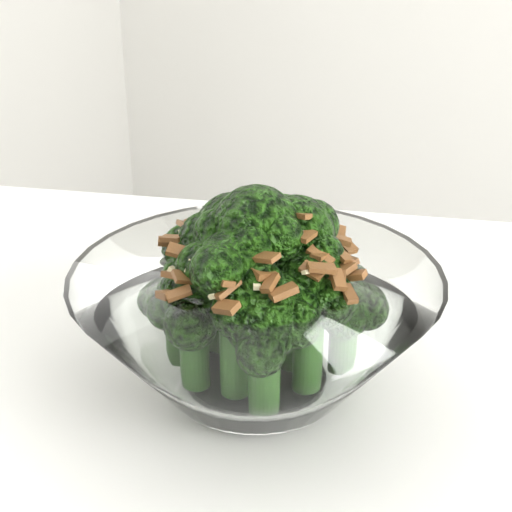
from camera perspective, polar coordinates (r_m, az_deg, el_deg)
The scene contains 1 object.
broccoli_dish at distance 0.45m, azimuth 0.01°, elevation -4.28°, with size 0.21×0.21×0.13m.
Camera 1 is at (-0.10, -0.30, 1.03)m, focal length 55.00 mm.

